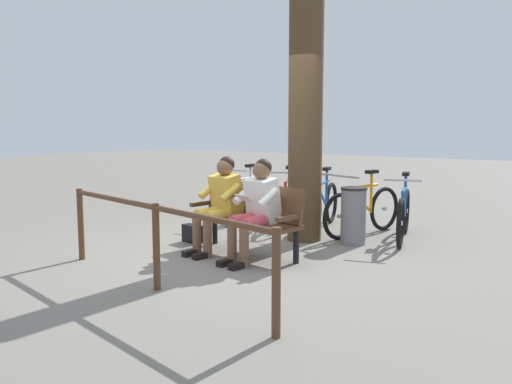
% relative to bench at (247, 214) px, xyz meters
% --- Properties ---
extents(ground_plane, '(40.00, 40.00, 0.00)m').
position_rel_bench_xyz_m(ground_plane, '(0.15, 0.27, -0.51)').
color(ground_plane, slate).
extents(bench, '(1.66, 0.79, 0.87)m').
position_rel_bench_xyz_m(bench, '(0.00, 0.00, 0.00)').
color(bench, '#51331E').
rests_on(bench, ground).
extents(person_reading, '(0.54, 0.82, 1.20)m').
position_rel_bench_xyz_m(person_reading, '(-0.28, 0.23, 0.16)').
color(person_reading, white).
rests_on(person_reading, ground).
extents(person_companion, '(0.54, 0.82, 1.20)m').
position_rel_bench_xyz_m(person_companion, '(0.34, 0.10, 0.16)').
color(person_companion, gold).
rests_on(person_companion, ground).
extents(handbag, '(0.32, 0.20, 0.24)m').
position_rel_bench_xyz_m(handbag, '(0.99, -0.12, -0.39)').
color(handbag, black).
rests_on(handbag, ground).
extents(tree_trunk, '(0.47, 0.47, 3.70)m').
position_rel_bench_xyz_m(tree_trunk, '(-0.20, -1.11, 1.34)').
color(tree_trunk, '#4C3823').
rests_on(tree_trunk, ground).
extents(litter_bin, '(0.35, 0.35, 0.77)m').
position_rel_bench_xyz_m(litter_bin, '(-0.88, -1.23, -0.12)').
color(litter_bin, slate).
rests_on(litter_bin, ground).
extents(bicycle_red, '(0.57, 1.65, 0.94)m').
position_rel_bench_xyz_m(bicycle_red, '(-1.36, -1.83, -0.15)').
color(bicycle_red, black).
rests_on(bicycle_red, ground).
extents(bicycle_green, '(0.62, 1.63, 0.94)m').
position_rel_bench_xyz_m(bicycle_green, '(-0.75, -1.87, -0.15)').
color(bicycle_green, black).
rests_on(bicycle_green, ground).
extents(bicycle_silver, '(0.52, 1.66, 0.94)m').
position_rel_bench_xyz_m(bicycle_silver, '(-0.07, -1.97, -0.15)').
color(bicycle_silver, black).
rests_on(bicycle_silver, ground).
extents(bicycle_black, '(0.75, 1.57, 0.94)m').
position_rel_bench_xyz_m(bicycle_black, '(0.52, -1.90, -0.15)').
color(bicycle_black, black).
rests_on(bicycle_black, ground).
extents(bicycle_blue, '(0.48, 1.68, 0.94)m').
position_rel_bench_xyz_m(bicycle_blue, '(1.29, -1.83, -0.15)').
color(bicycle_blue, black).
rests_on(bicycle_blue, ground).
extents(railing_fence, '(3.22, 0.79, 0.85)m').
position_rel_bench_xyz_m(railing_fence, '(-0.08, 1.67, 0.09)').
color(railing_fence, '#51331E').
rests_on(railing_fence, ground).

